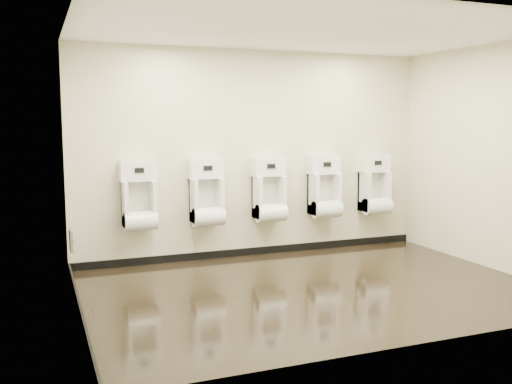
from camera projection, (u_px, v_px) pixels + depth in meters
ground at (313, 288)px, 6.35m from camera, size 5.00×3.50×0.00m
ceiling at (316, 30)px, 6.00m from camera, size 5.00×3.50×0.00m
back_wall at (256, 154)px, 7.79m from camera, size 5.00×0.02×2.80m
front_wall at (415, 178)px, 4.56m from camera, size 5.00×0.02×2.80m
left_wall at (73, 170)px, 5.27m from camera, size 0.02×3.50×2.80m
right_wall at (494, 158)px, 7.08m from camera, size 0.02×3.50×2.80m
tile_overlay_left at (74, 170)px, 5.27m from camera, size 0.01×3.50×2.80m
skirting_back at (256, 251)px, 7.95m from camera, size 5.00×0.02×0.10m
skirting_left at (80, 311)px, 5.44m from camera, size 0.02×3.50×0.10m
access_panel at (71, 240)px, 6.50m from camera, size 0.04×0.25×0.25m
urinal_0 at (139, 201)px, 7.13m from camera, size 0.46×0.35×0.86m
urinal_1 at (207, 197)px, 7.45m from camera, size 0.46×0.35×0.86m
urinal_2 at (269, 194)px, 7.77m from camera, size 0.46×0.35×0.86m
urinal_3 at (325, 191)px, 8.07m from camera, size 0.46×0.35×0.86m
urinal_4 at (375, 189)px, 8.38m from camera, size 0.46×0.35×0.86m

